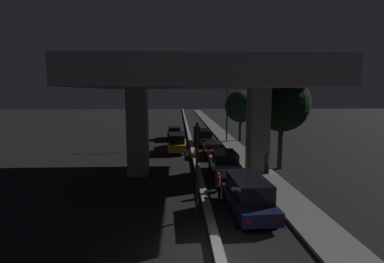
% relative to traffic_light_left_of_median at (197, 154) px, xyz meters
% --- Properties ---
extents(ground_plane, '(200.00, 200.00, 0.00)m').
position_rel_traffic_light_left_of_median_xyz_m(ground_plane, '(0.61, -3.92, -3.23)').
color(ground_plane, black).
extents(median_divider, '(0.42, 126.00, 0.24)m').
position_rel_traffic_light_left_of_median_xyz_m(median_divider, '(0.61, 31.08, -3.11)').
color(median_divider, gray).
rests_on(median_divider, ground_plane).
extents(sidewalk_right, '(2.12, 126.00, 0.14)m').
position_rel_traffic_light_left_of_median_xyz_m(sidewalk_right, '(5.35, 24.08, -3.15)').
color(sidewalk_right, slate).
rests_on(sidewalk_right, ground_plane).
extents(elevated_overpass, '(15.79, 13.96, 9.03)m').
position_rel_traffic_light_left_of_median_xyz_m(elevated_overpass, '(0.61, 8.19, 3.76)').
color(elevated_overpass, gray).
rests_on(elevated_overpass, ground_plane).
extents(traffic_light_left_of_median, '(0.30, 0.49, 4.72)m').
position_rel_traffic_light_left_of_median_xyz_m(traffic_light_left_of_median, '(0.00, 0.00, 0.00)').
color(traffic_light_left_of_median, black).
rests_on(traffic_light_left_of_median, ground_plane).
extents(street_lamp, '(2.87, 0.32, 8.98)m').
position_rel_traffic_light_left_of_median_xyz_m(street_lamp, '(4.60, 21.99, 2.07)').
color(street_lamp, '#2D2D30').
rests_on(street_lamp, ground_plane).
extents(car_dark_blue_lead, '(2.21, 4.82, 1.85)m').
position_rel_traffic_light_left_of_median_xyz_m(car_dark_blue_lead, '(2.65, 0.53, -2.26)').
color(car_dark_blue_lead, '#141938').
rests_on(car_dark_blue_lead, ground_plane).
extents(car_silver_second, '(2.06, 4.60, 1.73)m').
position_rel_traffic_light_left_of_median_xyz_m(car_silver_second, '(2.57, 7.87, -2.33)').
color(car_silver_second, gray).
rests_on(car_silver_second, ground_plane).
extents(car_dark_red_third, '(1.86, 4.67, 1.34)m').
position_rel_traffic_light_left_of_median_xyz_m(car_dark_red_third, '(2.50, 14.55, -2.52)').
color(car_dark_red_third, '#591414').
rests_on(car_dark_red_third, ground_plane).
extents(car_dark_blue_fourth, '(1.82, 4.82, 1.76)m').
position_rel_traffic_light_left_of_median_xyz_m(car_dark_blue_fourth, '(2.15, 20.69, -2.29)').
color(car_dark_blue_fourth, '#141938').
rests_on(car_dark_blue_fourth, ground_plane).
extents(car_taxi_yellow_lead_oncoming, '(2.02, 4.74, 1.89)m').
position_rel_traffic_light_left_of_median_xyz_m(car_taxi_yellow_lead_oncoming, '(-1.00, 16.65, -2.24)').
color(car_taxi_yellow_lead_oncoming, gold).
rests_on(car_taxi_yellow_lead_oncoming, ground_plane).
extents(car_dark_green_second_oncoming, '(2.04, 4.62, 1.59)m').
position_rel_traffic_light_left_of_median_xyz_m(car_dark_green_second_oncoming, '(-1.42, 25.10, -2.41)').
color(car_dark_green_second_oncoming, black).
rests_on(car_dark_green_second_oncoming, ground_plane).
extents(motorcycle_black_filtering_near, '(0.33, 1.81, 1.40)m').
position_rel_traffic_light_left_of_median_xyz_m(motorcycle_black_filtering_near, '(1.46, 3.23, -2.62)').
color(motorcycle_black_filtering_near, black).
rests_on(motorcycle_black_filtering_near, ground_plane).
extents(pedestrian_on_sidewalk, '(0.40, 0.40, 1.64)m').
position_rel_traffic_light_left_of_median_xyz_m(pedestrian_on_sidewalk, '(5.60, 7.42, -2.27)').
color(pedestrian_on_sidewalk, black).
rests_on(pedestrian_on_sidewalk, sidewalk_right).
extents(roadside_tree_kerbside_near, '(4.41, 4.41, 7.44)m').
position_rel_traffic_light_left_of_median_xyz_m(roadside_tree_kerbside_near, '(7.25, 9.30, 1.99)').
color(roadside_tree_kerbside_near, '#2D2116').
rests_on(roadside_tree_kerbside_near, ground_plane).
extents(roadside_tree_kerbside_mid, '(3.98, 3.98, 6.36)m').
position_rel_traffic_light_left_of_median_xyz_m(roadside_tree_kerbside_mid, '(6.88, 23.13, 1.13)').
color(roadside_tree_kerbside_mid, '#2D2116').
rests_on(roadside_tree_kerbside_mid, ground_plane).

